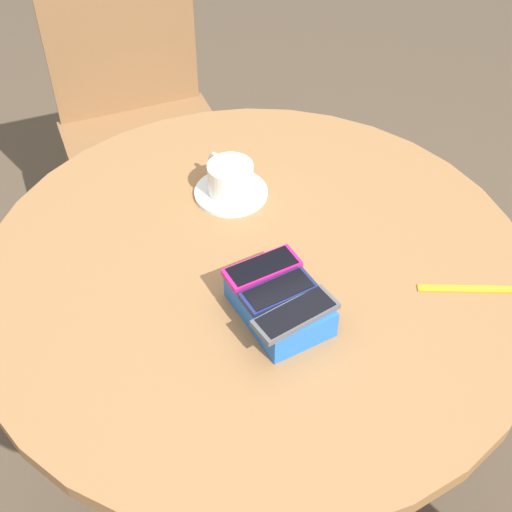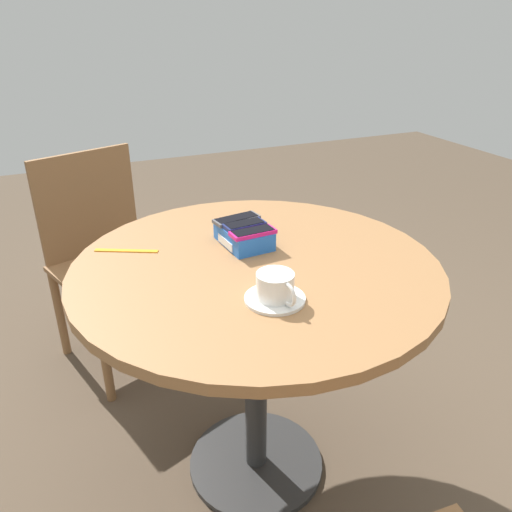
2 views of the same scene
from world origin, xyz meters
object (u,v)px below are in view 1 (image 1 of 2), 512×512
at_px(coffee_cup, 230,177).
at_px(lanyard_strap, 470,289).
at_px(round_table, 256,310).
at_px(phone_box, 280,304).
at_px(saucer, 231,192).
at_px(phone_magenta, 262,268).
at_px(phone_gray, 296,314).
at_px(phone_navy, 279,292).
at_px(chair_near_window, 143,133).

distance_m(coffee_cup, lanyard_strap, 0.50).
xyz_separation_m(round_table, phone_box, (-0.12, 0.02, 0.15)).
bearing_deg(lanyard_strap, saucer, 33.58).
bearing_deg(phone_magenta, phone_box, -175.31).
distance_m(phone_gray, lanyard_strap, 0.33).
relative_size(phone_navy, chair_near_window, 0.15).
height_order(round_table, saucer, saucer).
bearing_deg(saucer, round_table, 169.32).
bearing_deg(chair_near_window, lanyard_strap, -167.27).
height_order(phone_gray, phone_navy, phone_navy).
bearing_deg(coffee_cup, saucer, -169.98).
bearing_deg(chair_near_window, saucer, 178.43).
relative_size(phone_box, phone_magenta, 1.36).
height_order(round_table, coffee_cup, coffee_cup).
bearing_deg(phone_box, chair_near_window, -3.97).
height_order(phone_navy, lanyard_strap, phone_navy).
height_order(phone_gray, saucer, phone_gray).
xyz_separation_m(phone_magenta, coffee_cup, (0.27, -0.06, -0.02)).
bearing_deg(phone_box, coffee_cup, -9.07).
distance_m(round_table, saucer, 0.24).
distance_m(phone_navy, saucer, 0.33).
distance_m(phone_gray, phone_magenta, 0.11).
xyz_separation_m(round_table, chair_near_window, (0.91, -0.06, -0.18)).
xyz_separation_m(round_table, lanyard_strap, (-0.21, -0.31, 0.13)).
bearing_deg(phone_gray, coffee_cup, -7.76).
height_order(saucer, chair_near_window, chair_near_window).
height_order(saucer, lanyard_strap, saucer).
bearing_deg(phone_navy, saucer, -9.78).
distance_m(saucer, coffee_cup, 0.04).
distance_m(round_table, coffee_cup, 0.27).
xyz_separation_m(round_table, phone_gray, (-0.18, 0.01, 0.19)).
bearing_deg(round_table, chair_near_window, -3.57).
xyz_separation_m(phone_box, coffee_cup, (0.33, -0.05, 0.01)).
height_order(phone_box, lanyard_strap, phone_box).
relative_size(phone_box, chair_near_window, 0.21).
bearing_deg(round_table, phone_magenta, 163.55).
relative_size(round_table, saucer, 6.88).
bearing_deg(round_table, saucer, -10.68).
xyz_separation_m(round_table, saucer, (0.20, -0.04, 0.13)).
relative_size(phone_magenta, chair_near_window, 0.16).
bearing_deg(coffee_cup, phone_box, 170.93).
bearing_deg(phone_box, phone_magenta, 4.69).
bearing_deg(phone_magenta, phone_gray, -177.57).
height_order(phone_box, coffee_cup, coffee_cup).
bearing_deg(phone_magenta, phone_navy, -178.86).
height_order(phone_box, phone_navy, phone_navy).
relative_size(phone_box, phone_gray, 1.23).
height_order(phone_gray, lanyard_strap, phone_gray).
xyz_separation_m(phone_magenta, lanyard_strap, (-0.15, -0.33, -0.06)).
relative_size(phone_gray, phone_magenta, 1.11).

